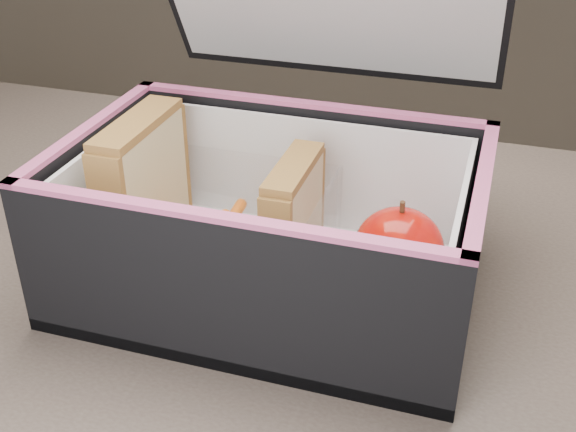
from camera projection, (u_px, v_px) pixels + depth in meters
name	position (u px, v px, depth m)	size (l,w,h in m)	color
kitchen_table	(345.00, 427.00, 0.58)	(1.20, 0.80, 0.75)	#65574E
lunch_bag	(274.00, 212.00, 0.56)	(0.32, 0.31, 0.30)	black
plastic_tub	(218.00, 224.00, 0.58)	(0.18, 0.13, 0.07)	white
sandwich_left	(144.00, 186.00, 0.59)	(0.03, 0.11, 0.12)	tan
sandwich_right	(293.00, 220.00, 0.56)	(0.02, 0.09, 0.10)	tan
carrot_sticks	(213.00, 251.00, 0.58)	(0.05, 0.13, 0.03)	orange
paper_napkin	(388.00, 286.00, 0.56)	(0.08, 0.08, 0.01)	white
red_apple	(399.00, 248.00, 0.54)	(0.07, 0.07, 0.07)	#990005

